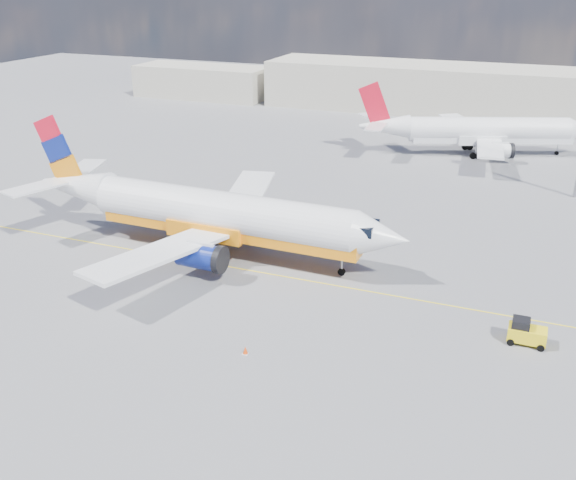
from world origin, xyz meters
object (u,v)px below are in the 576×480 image
at_px(second_jet, 480,131).
at_px(gse_tug, 526,332).
at_px(traffic_cone, 245,350).
at_px(main_jet, 212,213).

relative_size(second_jet, gse_tug, 12.89).
relative_size(gse_tug, traffic_cone, 4.47).
bearing_deg(gse_tug, main_jet, 167.91).
xyz_separation_m(gse_tug, traffic_cone, (-17.02, -8.18, -0.57)).
height_order(main_jet, second_jet, main_jet).
distance_m(second_jet, traffic_cone, 57.29).
xyz_separation_m(second_jet, traffic_cone, (-8.54, -56.57, -2.99)).
height_order(main_jet, gse_tug, main_jet).
bearing_deg(traffic_cone, second_jet, 81.42).
bearing_deg(second_jet, traffic_cone, -118.81).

